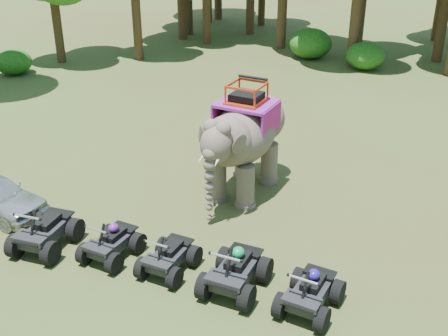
% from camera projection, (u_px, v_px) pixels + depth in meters
% --- Properties ---
extents(ground, '(110.00, 110.00, 0.00)m').
position_uv_depth(ground, '(208.00, 247.00, 15.56)').
color(ground, '#47381E').
rests_on(ground, ground).
extents(elephant, '(2.34, 4.59, 3.72)m').
position_uv_depth(elephant, '(245.00, 138.00, 17.74)').
color(elephant, brown).
rests_on(elephant, ground).
extents(atv_0, '(1.47, 1.94, 1.38)m').
position_uv_depth(atv_0, '(44.00, 226.00, 15.24)').
color(atv_0, black).
rests_on(atv_0, ground).
extents(atv_1, '(1.32, 1.72, 1.20)m').
position_uv_depth(atv_1, '(111.00, 238.00, 14.87)').
color(atv_1, black).
rests_on(atv_1, ground).
extents(atv_2, '(1.26, 1.66, 1.18)m').
position_uv_depth(atv_2, '(168.00, 252.00, 14.31)').
color(atv_2, black).
rests_on(atv_2, ground).
extents(atv_3, '(1.42, 1.91, 1.38)m').
position_uv_depth(atv_3, '(235.00, 266.00, 13.61)').
color(atv_3, black).
rests_on(atv_3, ground).
extents(atv_4, '(1.43, 1.83, 1.26)m').
position_uv_depth(atv_4, '(311.00, 287.00, 12.96)').
color(atv_4, black).
rests_on(atv_4, ground).
extents(tree_24, '(4.84, 4.84, 6.91)m').
position_uv_depth(tree_24, '(54.00, 1.00, 31.28)').
color(tree_24, '#195114').
rests_on(tree_24, ground).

